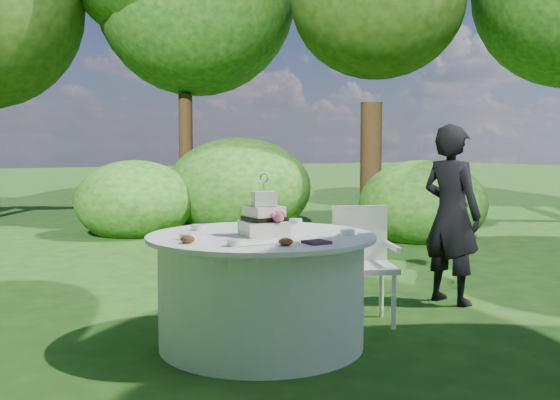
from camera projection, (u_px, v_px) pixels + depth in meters
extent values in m
plane|color=#173A10|center=(261.00, 345.00, 4.53)|extent=(80.00, 80.00, 0.00)
cube|color=#421C32|center=(317.00, 242.00, 4.04)|extent=(0.14, 0.14, 0.02)
ellipsoid|color=white|center=(265.00, 243.00, 4.02)|extent=(0.48, 0.07, 0.01)
imported|color=black|center=(451.00, 214.00, 5.69)|extent=(0.45, 0.61, 1.56)
cylinder|color=silver|center=(261.00, 292.00, 4.50)|extent=(1.40, 1.40, 0.74)
cylinder|color=silver|center=(261.00, 237.00, 4.47)|extent=(1.56, 1.56, 0.03)
cube|color=silver|center=(264.00, 228.00, 4.42)|extent=(0.33, 0.33, 0.10)
cube|color=beige|center=(264.00, 213.00, 4.41)|extent=(0.22, 0.22, 0.10)
cube|color=white|center=(264.00, 198.00, 4.40)|extent=(0.19, 0.19, 0.10)
cube|color=black|center=(264.00, 218.00, 4.41)|extent=(0.24, 0.24, 0.03)
sphere|color=#D13D66|center=(278.00, 217.00, 4.32)|extent=(0.08, 0.08, 0.08)
cylinder|color=silver|center=(264.00, 187.00, 4.39)|extent=(0.01, 0.01, 0.05)
torus|color=white|center=(264.00, 178.00, 4.39)|extent=(0.07, 0.02, 0.07)
cube|color=silver|center=(365.00, 267.00, 5.04)|extent=(0.59, 0.59, 0.04)
cube|color=white|center=(359.00, 233.00, 5.21)|extent=(0.42, 0.22, 0.44)
cylinder|color=silver|center=(347.00, 303.00, 4.86)|extent=(0.04, 0.04, 0.42)
cylinder|color=white|center=(394.00, 302.00, 4.90)|extent=(0.04, 0.04, 0.42)
cylinder|color=white|center=(338.00, 292.00, 5.21)|extent=(0.04, 0.04, 0.42)
cylinder|color=white|center=(381.00, 291.00, 5.25)|extent=(0.04, 0.04, 0.42)
cube|color=silver|center=(338.00, 247.00, 5.00)|extent=(0.20, 0.38, 0.04)
cube|color=silver|center=(392.00, 246.00, 5.05)|extent=(0.20, 0.38, 0.04)
cylinder|color=white|center=(296.00, 221.00, 5.08)|extent=(0.10, 0.10, 0.04)
cylinder|color=white|center=(188.00, 237.00, 4.20)|extent=(0.10, 0.10, 0.04)
cylinder|color=white|center=(235.00, 243.00, 3.94)|extent=(0.10, 0.10, 0.04)
cylinder|color=white|center=(347.00, 232.00, 4.44)|extent=(0.10, 0.10, 0.04)
cylinder|color=white|center=(198.00, 227.00, 4.70)|extent=(0.10, 0.10, 0.04)
ellipsoid|color=#562D16|center=(188.00, 239.00, 4.06)|extent=(0.09, 0.09, 0.05)
ellipsoid|color=#562D16|center=(269.00, 221.00, 5.05)|extent=(0.09, 0.09, 0.05)
ellipsoid|color=#562D16|center=(286.00, 242.00, 3.95)|extent=(0.09, 0.09, 0.05)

